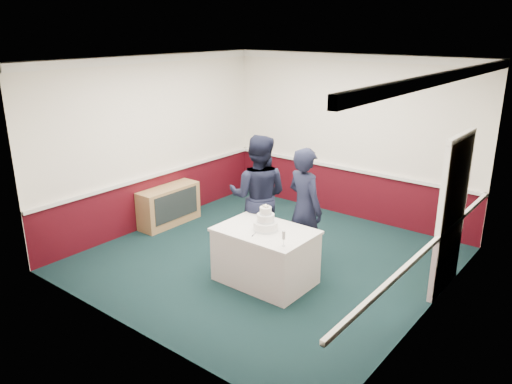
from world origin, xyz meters
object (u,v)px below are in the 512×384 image
Objects in this scene: wedding_cake at (266,222)px; person_woman at (305,209)px; cake_table at (265,255)px; champagne_flute at (284,236)px; sideboard at (169,206)px; person_man at (258,196)px; cake_knife at (255,234)px.

person_woman is (0.14, 0.75, 0.01)m from wedding_cake.
cake_table is 6.44× the size of champagne_flute.
wedding_cake is 0.57m from champagne_flute.
sideboard is 2.13m from person_man.
champagne_flute reaches higher than sideboard.
person_man reaches higher than wedding_cake.
cake_table is 6.00× the size of cake_knife.
cake_table is at bearing 150.75° from champagne_flute.
person_man is (-0.65, 0.66, 0.06)m from wedding_cake.
wedding_cake is 1.78× the size of champagne_flute.
person_man reaches higher than cake_knife.
cake_knife reaches higher than sideboard.
champagne_flute is 1.09m from person_woman.
sideboard is 2.77m from cake_table.
person_man is (-1.15, 0.94, 0.03)m from champagne_flute.
cake_knife is (-0.03, -0.20, -0.11)m from wedding_cake.
person_man is 0.80m from person_woman.
person_man is at bearing 0.56° from sideboard.
sideboard is 0.62× the size of person_man.
person_man reaches higher than cake_table.
person_woman is (0.14, 0.75, 0.51)m from cake_table.
sideboard is at bearing 166.53° from wedding_cake.
cake_knife is at bearing 99.18° from person_man.
person_woman is at bearing 61.64° from cake_knife.
person_woman is (0.79, 0.09, -0.05)m from person_man.
wedding_cake is 0.20× the size of person_woman.
cake_table is at bearing -13.47° from sideboard.
person_woman reaches higher than wedding_cake.
person_woman reaches higher than champagne_flute.
champagne_flute is (3.19, -0.92, 0.58)m from sideboard.
sideboard is 2.89m from person_woman.
sideboard is at bearing 166.53° from cake_table.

